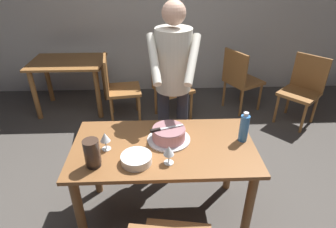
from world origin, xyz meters
name	(u,v)px	position (x,y,z in m)	size (l,w,h in m)	color
ground_plane	(164,213)	(0.00, 0.00, 0.00)	(14.00, 14.00, 0.00)	#4C4742
back_wall	(158,5)	(0.00, 2.72, 1.35)	(10.00, 0.12, 2.70)	silver
main_dining_table	(164,159)	(0.00, 0.00, 0.62)	(1.41, 0.76, 0.75)	brown
cake_on_platter	(169,134)	(0.04, 0.07, 0.80)	(0.34, 0.34, 0.11)	silver
cake_knife	(160,129)	(-0.02, 0.05, 0.87)	(0.26, 0.10, 0.02)	silver
plate_stack	(136,159)	(-0.20, -0.19, 0.78)	(0.22, 0.22, 0.06)	white
wine_glass_near	(105,138)	(-0.43, -0.03, 0.85)	(0.08, 0.08, 0.14)	silver
wine_glass_far	(169,151)	(0.03, -0.21, 0.85)	(0.08, 0.08, 0.14)	silver
water_bottle	(244,128)	(0.62, 0.05, 0.86)	(0.07, 0.07, 0.25)	#387AC6
hurricane_lamp	(92,153)	(-0.49, -0.22, 0.86)	(0.11, 0.11, 0.21)	black
person_cutting_cake	(173,77)	(0.10, 0.59, 1.08)	(0.47, 0.56, 1.72)	#2D2D38
background_table	(69,72)	(-1.28, 2.02, 0.58)	(1.00, 0.70, 0.74)	#9E6633
background_chair_0	(303,88)	(1.87, 1.55, 0.49)	(0.62, 0.62, 0.90)	#9E6633
background_chair_1	(240,78)	(1.13, 1.90, 0.49)	(0.60, 0.60, 0.90)	#9E6633
background_chair_2	(118,86)	(-0.57, 1.70, 0.49)	(0.50, 0.50, 0.90)	#9E6633
background_chair_3	(171,83)	(0.14, 1.79, 0.49)	(0.59, 0.59, 0.90)	#9E6633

